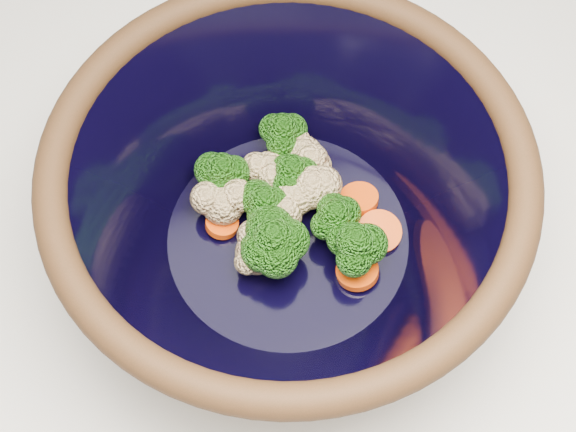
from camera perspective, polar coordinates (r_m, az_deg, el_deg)
name	(u,v)px	position (r m, az deg, el deg)	size (l,w,h in m)	color
mixing_bowl	(288,207)	(0.56, 0.00, 0.66)	(0.33, 0.33, 0.14)	black
vegetable_pile	(287,204)	(0.58, -0.10, 0.87)	(0.14, 0.15, 0.06)	#608442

